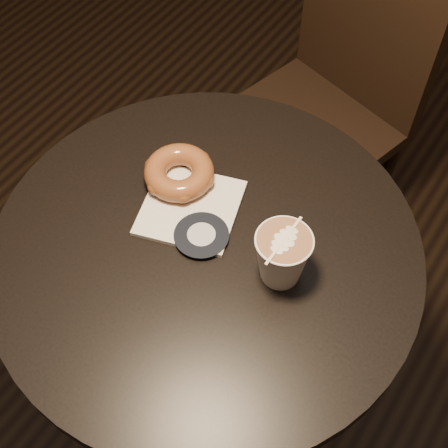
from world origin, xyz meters
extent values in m
plane|color=black|center=(0.00, 0.00, 0.00)|extent=(4.50, 4.50, 0.00)
cylinder|color=black|center=(0.00, 0.00, 0.73)|extent=(0.70, 0.70, 0.03)
cylinder|color=black|center=(0.00, 0.00, 0.37)|extent=(0.07, 0.07, 0.70)
cylinder|color=black|center=(0.00, 0.00, 0.01)|extent=(0.44, 0.44, 0.02)
cube|color=black|center=(-0.11, 0.59, 0.43)|extent=(0.47, 0.47, 0.04)
cube|color=black|center=(-0.07, 0.76, 0.71)|extent=(0.38, 0.14, 0.52)
cylinder|color=black|center=(-0.31, 0.47, 0.22)|extent=(0.03, 0.03, 0.43)
cylinder|color=black|center=(0.00, 0.39, 0.22)|extent=(0.03, 0.03, 0.43)
cylinder|color=black|center=(-0.23, 0.79, 0.22)|extent=(0.03, 0.03, 0.43)
cylinder|color=black|center=(0.09, 0.70, 0.22)|extent=(0.03, 0.03, 0.43)
cube|color=white|center=(-0.06, 0.04, 0.75)|extent=(0.20, 0.20, 0.01)
torus|color=brown|center=(-0.11, 0.08, 0.78)|extent=(0.12, 0.12, 0.04)
camera|label=1|loc=(0.33, -0.43, 1.59)|focal=50.00mm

